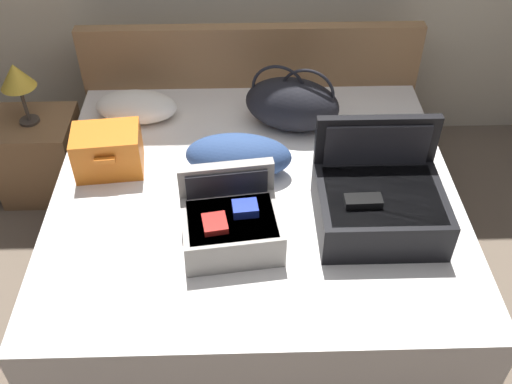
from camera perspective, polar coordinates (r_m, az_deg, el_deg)
ground_plane at (r=2.89m, az=0.15°, el=-12.82°), size 12.00×12.00×0.00m
bed at (r=2.95m, az=-0.07°, el=-3.50°), size 1.89×1.77×0.52m
headboard at (r=3.56m, az=-0.48°, el=9.32°), size 1.93×0.08×0.89m
hard_case_large at (r=2.58m, az=11.84°, el=-0.99°), size 0.53×0.46×0.42m
hard_case_medium at (r=2.46m, az=-2.45°, el=-3.06°), size 0.44×0.40×0.30m
hard_case_small at (r=2.90m, az=-14.15°, el=3.87°), size 0.34×0.27×0.22m
duffel_bag at (r=3.09m, az=3.52°, el=8.55°), size 0.55×0.41×0.36m
pillow_near_headboard at (r=3.25m, az=-11.50°, el=8.11°), size 0.46×0.30×0.15m
pillow_center_head at (r=2.79m, az=-1.71°, el=3.52°), size 0.53×0.29×0.21m
nightstand at (r=3.63m, az=-20.13°, el=3.29°), size 0.44×0.40×0.48m
table_lamp at (r=3.35m, az=-22.21°, el=10.21°), size 0.18×0.18×0.36m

